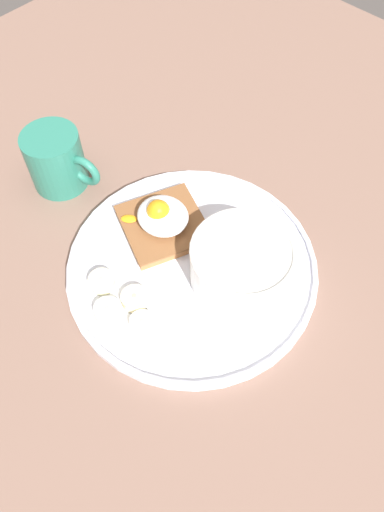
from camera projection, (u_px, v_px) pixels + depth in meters
ground_plane at (192, 274)px, 59.57cm from camera, size 120.00×120.00×2.00cm
plate at (192, 266)px, 58.06cm from camera, size 29.18×29.18×1.60cm
oatmeal_bowl at (241, 263)px, 54.72cm from camera, size 11.52×11.52×5.60cm
toast_slice at (164, 225)px, 60.19cm from camera, size 12.44×12.44×1.30cm
poached_egg at (162, 215)px, 58.59cm from camera, size 7.57×6.56×3.46cm
banana_slice_front at (135, 299)px, 54.74cm from camera, size 3.55×3.48×1.46cm
banana_slice_left at (102, 282)px, 55.87cm from camera, size 4.08×4.11×1.54cm
banana_slice_back at (142, 323)px, 53.26cm from camera, size 3.76×3.73×1.24cm
banana_slice_right at (108, 311)px, 53.95cm from camera, size 3.55×3.62×1.42cm
coffee_mug at (57, 160)px, 62.92cm from camera, size 10.35×7.21×7.81cm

